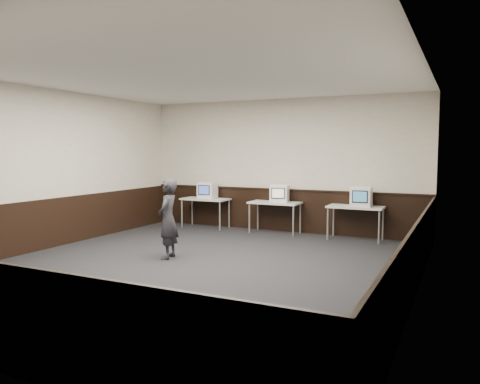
# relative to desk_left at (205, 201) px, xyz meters

# --- Properties ---
(floor) EXTENTS (8.00, 8.00, 0.00)m
(floor) POSITION_rel_desk_left_xyz_m (1.90, -3.60, -0.68)
(floor) COLOR black
(floor) RESTS_ON ground
(ceiling) EXTENTS (8.00, 8.00, 0.00)m
(ceiling) POSITION_rel_desk_left_xyz_m (1.90, -3.60, 2.52)
(ceiling) COLOR white
(ceiling) RESTS_ON back_wall
(back_wall) EXTENTS (7.00, 0.00, 7.00)m
(back_wall) POSITION_rel_desk_left_xyz_m (1.90, 0.40, 0.92)
(back_wall) COLOR beige
(back_wall) RESTS_ON ground
(left_wall) EXTENTS (0.00, 8.00, 8.00)m
(left_wall) POSITION_rel_desk_left_xyz_m (-1.60, -3.60, 0.92)
(left_wall) COLOR beige
(left_wall) RESTS_ON ground
(right_wall) EXTENTS (0.00, 8.00, 8.00)m
(right_wall) POSITION_rel_desk_left_xyz_m (5.40, -3.60, 0.92)
(right_wall) COLOR beige
(right_wall) RESTS_ON ground
(wainscot_back) EXTENTS (6.98, 0.04, 1.00)m
(wainscot_back) POSITION_rel_desk_left_xyz_m (1.90, 0.38, -0.18)
(wainscot_back) COLOR black
(wainscot_back) RESTS_ON back_wall
(wainscot_left) EXTENTS (0.04, 7.98, 1.00)m
(wainscot_left) POSITION_rel_desk_left_xyz_m (-1.58, -3.60, -0.18)
(wainscot_left) COLOR black
(wainscot_left) RESTS_ON left_wall
(wainscot_right) EXTENTS (0.04, 7.98, 1.00)m
(wainscot_right) POSITION_rel_desk_left_xyz_m (5.38, -3.60, -0.18)
(wainscot_right) COLOR black
(wainscot_right) RESTS_ON right_wall
(wainscot_rail) EXTENTS (6.98, 0.06, 0.04)m
(wainscot_rail) POSITION_rel_desk_left_xyz_m (1.90, 0.36, 0.34)
(wainscot_rail) COLOR black
(wainscot_rail) RESTS_ON wainscot_back
(desk_left) EXTENTS (1.20, 0.60, 0.75)m
(desk_left) POSITION_rel_desk_left_xyz_m (0.00, 0.00, 0.00)
(desk_left) COLOR beige
(desk_left) RESTS_ON ground
(desk_center) EXTENTS (1.20, 0.60, 0.75)m
(desk_center) POSITION_rel_desk_left_xyz_m (1.90, 0.00, 0.00)
(desk_center) COLOR beige
(desk_center) RESTS_ON ground
(desk_right) EXTENTS (1.20, 0.60, 0.75)m
(desk_right) POSITION_rel_desk_left_xyz_m (3.80, 0.00, 0.00)
(desk_right) COLOR beige
(desk_right) RESTS_ON ground
(emac_left) EXTENTS (0.46, 0.48, 0.41)m
(emac_left) POSITION_rel_desk_left_xyz_m (0.05, 0.02, 0.28)
(emac_left) COLOR white
(emac_left) RESTS_ON desk_left
(emac_center) EXTENTS (0.50, 0.51, 0.42)m
(emac_center) POSITION_rel_desk_left_xyz_m (2.01, 0.01, 0.28)
(emac_center) COLOR white
(emac_center) RESTS_ON desk_center
(emac_right) EXTENTS (0.46, 0.50, 0.44)m
(emac_right) POSITION_rel_desk_left_xyz_m (3.93, -0.05, 0.29)
(emac_right) COLOR white
(emac_right) RESTS_ON desk_right
(person) EXTENTS (0.47, 0.60, 1.45)m
(person) POSITION_rel_desk_left_xyz_m (1.10, -3.26, 0.05)
(person) COLOR black
(person) RESTS_ON ground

